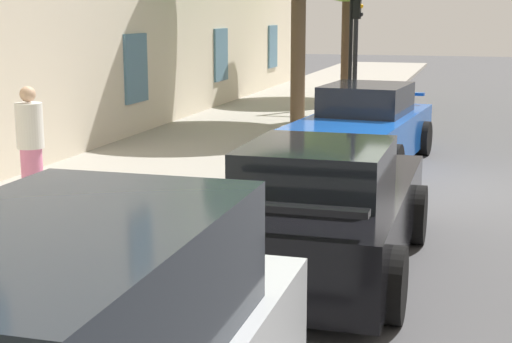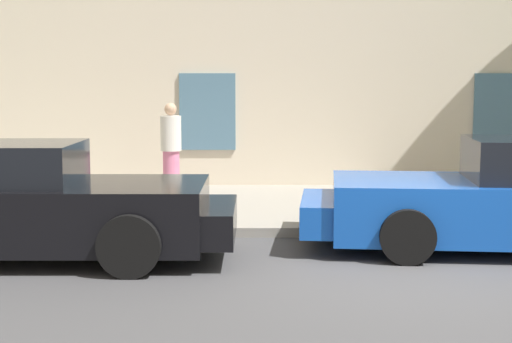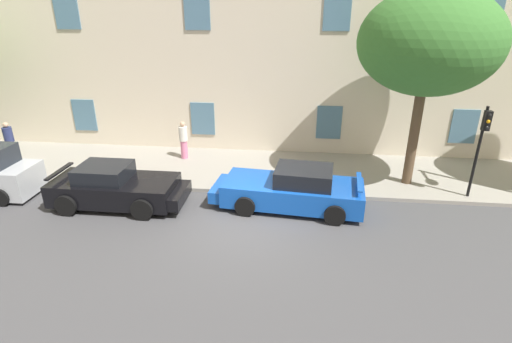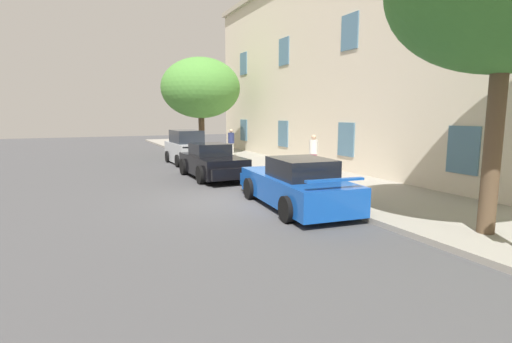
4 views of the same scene
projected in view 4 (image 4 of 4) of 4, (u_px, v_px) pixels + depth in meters
ground_plane at (233, 201)px, 12.10m from camera, size 80.00×80.00×0.00m
sidewalk at (346, 188)px, 13.94m from camera, size 60.00×4.45×0.14m
building_facade at (432, 49)px, 14.82m from camera, size 36.15×3.81×10.35m
sportscar_red_lead at (213, 163)px, 16.44m from camera, size 4.57×2.07×1.46m
sportscar_yellow_flank at (293, 185)px, 11.45m from camera, size 5.26×2.40×1.48m
hatchback_parked at (187, 149)px, 21.19m from camera, size 3.82×1.80×1.86m
tree_far_end at (201, 88)px, 24.71m from camera, size 5.05×5.05×6.17m
pedestrian_admiring at (313, 153)px, 17.27m from camera, size 0.44×0.44×1.67m
pedestrian_strolling at (231, 143)px, 23.55m from camera, size 0.53×0.53×1.69m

